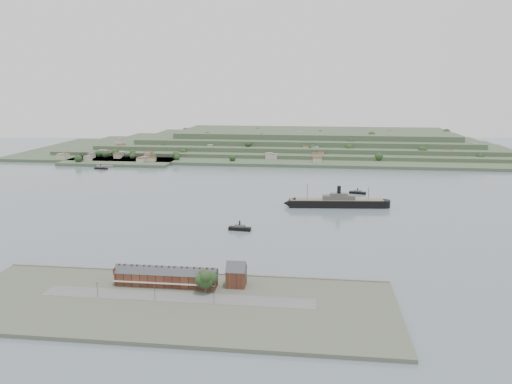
# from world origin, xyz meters

# --- Properties ---
(ground) EXTENTS (1400.00, 1400.00, 0.00)m
(ground) POSITION_xyz_m (0.00, 0.00, 0.00)
(ground) COLOR slate
(ground) RESTS_ON ground
(near_shore) EXTENTS (220.00, 80.00, 2.60)m
(near_shore) POSITION_xyz_m (0.00, -186.75, 1.01)
(near_shore) COLOR #4C5142
(near_shore) RESTS_ON ground
(terrace_row) EXTENTS (55.60, 9.80, 11.07)m
(terrace_row) POSITION_xyz_m (-10.00, -168.02, 6.84)
(terrace_row) COLOR #472519
(terrace_row) RESTS_ON ground
(gabled_building) EXTENTS (10.40, 10.18, 14.09)m
(gabled_building) POSITION_xyz_m (27.50, -164.00, 8.19)
(gabled_building) COLOR #472519
(gabled_building) RESTS_ON ground
(far_peninsula) EXTENTS (760.00, 309.00, 30.00)m
(far_peninsula) POSITION_xyz_m (27.91, 393.10, 11.88)
(far_peninsula) COLOR #384A31
(far_peninsula) RESTS_ON ground
(steamship) EXTENTS (95.27, 19.75, 22.85)m
(steamship) POSITION_xyz_m (85.13, 24.88, 4.22)
(steamship) COLOR black
(steamship) RESTS_ON ground
(tugboat) EXTENTS (17.09, 5.87, 7.55)m
(tugboat) POSITION_xyz_m (12.81, -56.38, 1.84)
(tugboat) COLOR black
(tugboat) RESTS_ON ground
(ferry_west) EXTENTS (17.56, 6.80, 6.42)m
(ferry_west) POSITION_xyz_m (-204.27, 188.95, 1.55)
(ferry_west) COLOR black
(ferry_west) RESTS_ON ground
(ferry_east) EXTENTS (17.03, 8.06, 6.16)m
(ferry_east) POSITION_xyz_m (110.37, 82.22, 1.48)
(ferry_east) COLOR black
(ferry_east) RESTS_ON ground
(fig_tree) EXTENTS (11.17, 9.67, 12.46)m
(fig_tree) POSITION_xyz_m (13.41, -175.45, 9.61)
(fig_tree) COLOR #483521
(fig_tree) RESTS_ON ground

